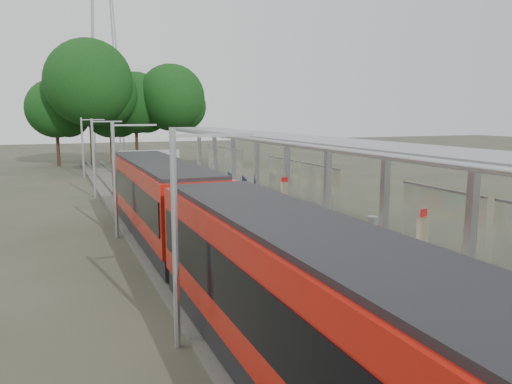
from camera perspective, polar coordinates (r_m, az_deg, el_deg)
trackbed at (r=25.50m, az=-11.83°, el=-3.94°), size 3.00×70.00×0.24m
platform at (r=26.57m, az=-2.27°, el=-2.39°), size 6.00×50.00×1.00m
tactile_strip at (r=25.73m, az=-7.62°, el=-1.68°), size 0.60×50.00×0.02m
end_fence at (r=50.40m, az=-12.09°, el=4.04°), size 6.00×0.10×1.20m
train at (r=16.18m, az=-5.90°, el=-4.19°), size 2.74×27.60×3.62m
canopy at (r=23.24m, az=4.67°, el=5.17°), size 3.27×38.00×3.66m
pylon at (r=79.01m, az=-17.13°, el=18.22°), size 8.00×4.00×38.00m
tree_cluster at (r=58.21m, az=-15.84°, el=10.46°), size 19.51×12.75×13.45m
catenary_masts at (r=23.80m, az=-15.66°, el=1.84°), size 2.08×48.16×5.40m
bench_mid at (r=29.23m, az=-1.13°, el=0.74°), size 0.81×1.60×1.05m
bench_far at (r=31.56m, az=-2.83°, el=1.31°), size 0.75×1.56×1.02m
info_pillar_near at (r=16.98m, az=18.47°, el=-5.07°), size 0.38×0.38×1.71m
info_pillar_far at (r=24.64m, az=3.26°, el=-0.44°), size 0.37×0.37×1.64m
litter_bin at (r=19.80m, az=13.12°, el=-3.87°), size 0.50×0.50×0.81m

